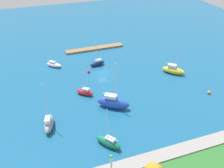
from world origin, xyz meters
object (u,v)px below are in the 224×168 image
object	(u,v)px
sailboat_red_mid_basin	(85,92)
sailboat_yellow_outer_mooring	(173,70)
mooring_buoy_red	(89,71)
pier_dock	(95,48)
sailboat_navy_off_beacon	(97,63)
sailboat_green_along_channel	(108,142)
sailboat_white_by_breakwater	(54,65)
harbor_beacon	(111,161)
sailboat_blue_west_end	(113,102)
sailboat_gray_lone_north	(49,123)
mooring_buoy_orange	(209,92)

from	to	relation	value
sailboat_red_mid_basin	sailboat_yellow_outer_mooring	distance (m)	27.58
sailboat_red_mid_basin	mooring_buoy_red	bearing A→B (deg)	-70.17
pier_dock	sailboat_navy_off_beacon	bearing A→B (deg)	78.34
sailboat_red_mid_basin	sailboat_green_along_channel	bearing A→B (deg)	130.08
sailboat_white_by_breakwater	sailboat_navy_off_beacon	bearing A→B (deg)	23.57
pier_dock	mooring_buoy_red	distance (m)	16.43
harbor_beacon	sailboat_red_mid_basin	xyz separation A→B (m)	(-1.54, -25.40, -2.74)
sailboat_blue_west_end	sailboat_white_by_breakwater	world-z (taller)	sailboat_blue_west_end
pier_dock	sailboat_red_mid_basin	size ratio (longest dim) A/B	2.56
pier_dock	sailboat_gray_lone_north	size ratio (longest dim) A/B	1.84
pier_dock	mooring_buoy_red	bearing A→B (deg)	67.86
sailboat_green_along_channel	mooring_buoy_red	xyz separation A→B (m)	(-3.66, -29.50, -0.66)
sailboat_green_along_channel	pier_dock	bearing A→B (deg)	-50.82
sailboat_yellow_outer_mooring	mooring_buoy_red	bearing A→B (deg)	-155.45
sailboat_yellow_outer_mooring	mooring_buoy_orange	xyz separation A→B (m)	(-3.38, 12.37, -0.72)
pier_dock	sailboat_yellow_outer_mooring	distance (m)	29.68
sailboat_white_by_breakwater	mooring_buoy_red	size ratio (longest dim) A/B	9.46
sailboat_yellow_outer_mooring	mooring_buoy_orange	size ratio (longest dim) A/B	12.17
sailboat_gray_lone_north	sailboat_white_by_breakwater	size ratio (longest dim) A/B	1.47
sailboat_gray_lone_north	mooring_buoy_orange	bearing A→B (deg)	-75.14
pier_dock	sailboat_gray_lone_north	world-z (taller)	sailboat_gray_lone_north
sailboat_navy_off_beacon	pier_dock	bearing A→B (deg)	-112.56
pier_dock	mooring_buoy_orange	world-z (taller)	mooring_buoy_orange
sailboat_red_mid_basin	sailboat_green_along_channel	xyz separation A→B (m)	(-0.19, 18.74, 0.19)
sailboat_gray_lone_north	sailboat_green_along_channel	xyz separation A→B (m)	(-10.52, 9.22, -0.21)
pier_dock	sailboat_white_by_breakwater	xyz separation A→B (m)	(15.47, 8.22, 0.50)
pier_dock	harbor_beacon	world-z (taller)	harbor_beacon
sailboat_blue_west_end	mooring_buoy_orange	distance (m)	25.91
pier_dock	sailboat_blue_west_end	xyz separation A→B (m)	(4.86, 33.43, 1.27)
harbor_beacon	sailboat_white_by_breakwater	bearing A→B (deg)	-84.85
sailboat_blue_west_end	sailboat_navy_off_beacon	bearing A→B (deg)	117.43
pier_dock	sailboat_white_by_breakwater	distance (m)	17.52
mooring_buoy_orange	harbor_beacon	bearing A→B (deg)	24.86
sailboat_gray_lone_north	mooring_buoy_red	world-z (taller)	sailboat_gray_lone_north
harbor_beacon	mooring_buoy_red	xyz separation A→B (m)	(-5.38, -36.16, -3.21)
sailboat_red_mid_basin	sailboat_green_along_channel	size ratio (longest dim) A/B	0.86
sailboat_red_mid_basin	sailboat_white_by_breakwater	world-z (taller)	sailboat_red_mid_basin
harbor_beacon	mooring_buoy_orange	distance (m)	35.88
sailboat_gray_lone_north	sailboat_navy_off_beacon	size ratio (longest dim) A/B	1.41
sailboat_navy_off_beacon	sailboat_yellow_outer_mooring	bearing A→B (deg)	138.00
sailboat_yellow_outer_mooring	sailboat_green_along_channel	world-z (taller)	sailboat_yellow_outer_mooring
harbor_beacon	sailboat_blue_west_end	bearing A→B (deg)	-110.51
sailboat_gray_lone_north	sailboat_white_by_breakwater	world-z (taller)	sailboat_gray_lone_north
sailboat_green_along_channel	mooring_buoy_red	world-z (taller)	sailboat_green_along_channel
sailboat_yellow_outer_mooring	sailboat_white_by_breakwater	bearing A→B (deg)	-160.70
sailboat_gray_lone_north	sailboat_green_along_channel	size ratio (longest dim) A/B	1.20
sailboat_white_by_breakwater	sailboat_yellow_outer_mooring	bearing A→B (deg)	14.03
sailboat_white_by_breakwater	sailboat_navy_off_beacon	size ratio (longest dim) A/B	0.96
pier_dock	sailboat_green_along_channel	distance (m)	45.79
sailboat_red_mid_basin	sailboat_navy_off_beacon	world-z (taller)	sailboat_red_mid_basin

